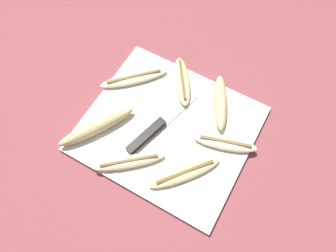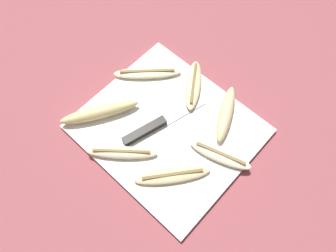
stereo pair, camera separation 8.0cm
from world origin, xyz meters
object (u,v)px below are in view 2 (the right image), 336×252
(knife, at_px, (151,128))
(banana_golden_short, at_px, (99,112))
(banana_bright_far, at_px, (220,155))
(banana_soft_right, at_px, (193,85))
(banana_cream_curved, at_px, (122,153))
(banana_ripe_center, at_px, (172,175))
(banana_pale_long, at_px, (147,73))
(banana_mellow_near, at_px, (226,113))

(knife, distance_m, banana_golden_short, 0.13)
(banana_bright_far, height_order, banana_soft_right, banana_soft_right)
(banana_soft_right, bearing_deg, banana_cream_curved, -90.45)
(banana_cream_curved, bearing_deg, banana_soft_right, 89.55)
(knife, xyz_separation_m, banana_ripe_center, (0.12, -0.05, 0.00))
(banana_ripe_center, bearing_deg, banana_cream_curved, -162.26)
(banana_soft_right, bearing_deg, banana_bright_far, -30.85)
(banana_pale_long, bearing_deg, banana_soft_right, 24.47)
(banana_soft_right, bearing_deg, banana_mellow_near, -5.30)
(banana_golden_short, distance_m, banana_pale_long, 0.17)
(banana_cream_curved, relative_size, banana_soft_right, 1.02)
(banana_golden_short, bearing_deg, banana_mellow_near, 42.16)
(banana_mellow_near, bearing_deg, knife, -126.55)
(banana_bright_far, relative_size, banana_cream_curved, 1.06)
(banana_ripe_center, height_order, banana_pale_long, same)
(knife, distance_m, banana_soft_right, 0.16)
(banana_bright_far, distance_m, banana_golden_short, 0.31)
(banana_golden_short, bearing_deg, banana_pale_long, 89.63)
(banana_ripe_center, distance_m, banana_golden_short, 0.24)
(knife, xyz_separation_m, banana_cream_curved, (-0.00, -0.09, 0.00))
(knife, distance_m, banana_pale_long, 0.16)
(banana_mellow_near, xyz_separation_m, banana_pale_long, (-0.23, -0.04, -0.01))
(banana_cream_curved, distance_m, banana_soft_right, 0.26)
(banana_golden_short, distance_m, banana_cream_curved, 0.12)
(banana_pale_long, bearing_deg, banana_bright_far, -9.92)
(banana_cream_curved, xyz_separation_m, banana_soft_right, (0.00, 0.26, 0.00))
(banana_bright_far, height_order, banana_golden_short, banana_golden_short)
(banana_mellow_near, distance_m, banana_cream_curved, 0.27)
(knife, height_order, banana_soft_right, banana_soft_right)
(banana_ripe_center, xyz_separation_m, banana_bright_far, (0.05, 0.11, 0.00))
(banana_pale_long, xyz_separation_m, banana_soft_right, (0.12, 0.05, 0.00))
(banana_ripe_center, relative_size, banana_pale_long, 1.04)
(banana_golden_short, distance_m, banana_soft_right, 0.25)
(banana_golden_short, bearing_deg, banana_soft_right, 62.12)
(banana_mellow_near, xyz_separation_m, banana_cream_curved, (-0.12, -0.24, -0.01))
(banana_bright_far, xyz_separation_m, banana_pale_long, (-0.29, 0.05, -0.00))
(banana_mellow_near, xyz_separation_m, banana_golden_short, (-0.23, -0.21, 0.00))
(banana_bright_far, bearing_deg, banana_mellow_near, 121.84)
(knife, distance_m, banana_ripe_center, 0.13)
(banana_ripe_center, relative_size, banana_mellow_near, 1.02)
(banana_mellow_near, height_order, banana_pale_long, banana_mellow_near)
(banana_cream_curved, xyz_separation_m, banana_pale_long, (-0.11, 0.20, -0.00))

